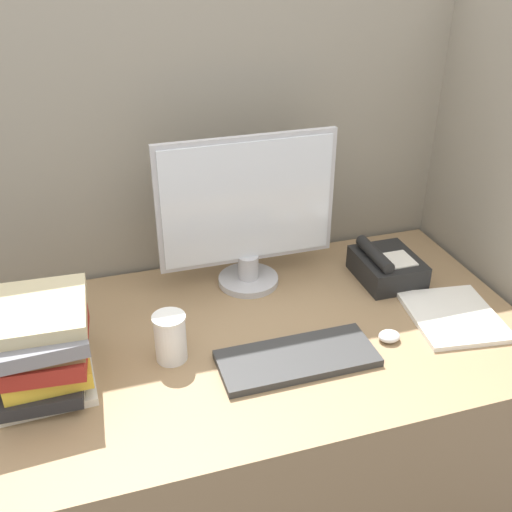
# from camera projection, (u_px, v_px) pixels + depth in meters

# --- Properties ---
(cubicle_panel_rear) EXTENTS (1.92, 0.04, 1.70)m
(cubicle_panel_rear) POSITION_uv_depth(u_px,v_px,m) (207.00, 236.00, 1.91)
(cubicle_panel_rear) COLOR gray
(cubicle_panel_rear) RESTS_ON ground_plane
(cubicle_panel_right) EXTENTS (0.04, 0.88, 1.70)m
(cubicle_panel_right) POSITION_uv_depth(u_px,v_px,m) (500.00, 262.00, 1.77)
(cubicle_panel_right) COLOR gray
(cubicle_panel_right) RESTS_ON ground_plane
(desk) EXTENTS (1.52, 0.82, 0.78)m
(desk) POSITION_uv_depth(u_px,v_px,m) (247.00, 441.00, 1.77)
(desk) COLOR #937551
(desk) RESTS_ON ground_plane
(monitor) EXTENTS (0.52, 0.18, 0.46)m
(monitor) POSITION_uv_depth(u_px,v_px,m) (248.00, 215.00, 1.69)
(monitor) COLOR #B7B7BC
(monitor) RESTS_ON desk
(keyboard) EXTENTS (0.39, 0.16, 0.02)m
(keyboard) POSITION_uv_depth(u_px,v_px,m) (297.00, 358.00, 1.48)
(keyboard) COLOR #333333
(keyboard) RESTS_ON desk
(mouse) EXTENTS (0.06, 0.05, 0.03)m
(mouse) POSITION_uv_depth(u_px,v_px,m) (389.00, 336.00, 1.55)
(mouse) COLOR silver
(mouse) RESTS_ON desk
(coffee_cup) EXTENTS (0.08, 0.08, 0.13)m
(coffee_cup) POSITION_uv_depth(u_px,v_px,m) (170.00, 337.00, 1.46)
(coffee_cup) COLOR white
(coffee_cup) RESTS_ON desk
(book_stack) EXTENTS (0.25, 0.29, 0.22)m
(book_stack) POSITION_uv_depth(u_px,v_px,m) (39.00, 345.00, 1.36)
(book_stack) COLOR silver
(book_stack) RESTS_ON desk
(desk_telephone) EXTENTS (0.17, 0.21, 0.11)m
(desk_telephone) POSITION_uv_depth(u_px,v_px,m) (386.00, 267.00, 1.80)
(desk_telephone) COLOR black
(desk_telephone) RESTS_ON desk
(paper_pile) EXTENTS (0.26, 0.29, 0.01)m
(paper_pile) POSITION_uv_depth(u_px,v_px,m) (453.00, 316.00, 1.64)
(paper_pile) COLOR white
(paper_pile) RESTS_ON desk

